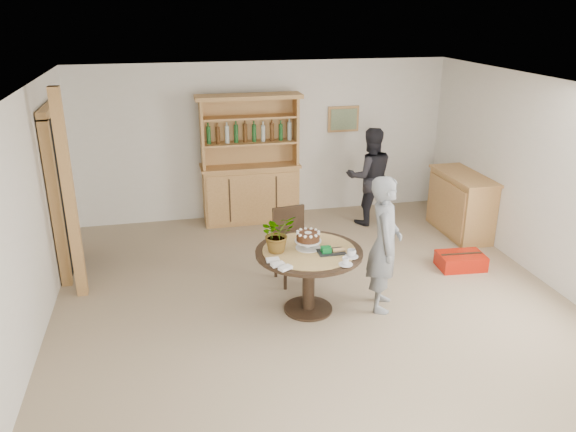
# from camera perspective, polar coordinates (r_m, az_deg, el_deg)

# --- Properties ---
(ground) EXTENTS (7.00, 7.00, 0.00)m
(ground) POSITION_cam_1_polar(r_m,az_deg,el_deg) (6.43, 3.54, -10.41)
(ground) COLOR tan
(ground) RESTS_ON ground
(room_shell) EXTENTS (6.04, 7.04, 2.52)m
(room_shell) POSITION_cam_1_polar(r_m,az_deg,el_deg) (5.73, 3.93, 4.70)
(room_shell) COLOR white
(room_shell) RESTS_ON ground
(doorway) EXTENTS (0.13, 1.10, 2.18)m
(doorway) POSITION_cam_1_polar(r_m,az_deg,el_deg) (7.72, -22.14, 2.53)
(doorway) COLOR black
(doorway) RESTS_ON ground
(pine_post) EXTENTS (0.12, 0.12, 2.50)m
(pine_post) POSITION_cam_1_polar(r_m,az_deg,el_deg) (6.89, -21.34, 1.80)
(pine_post) COLOR tan
(pine_post) RESTS_ON ground
(hutch) EXTENTS (1.62, 0.54, 2.04)m
(hutch) POSITION_cam_1_polar(r_m,az_deg,el_deg) (9.00, -3.85, 3.71)
(hutch) COLOR tan
(hutch) RESTS_ON ground
(sideboard) EXTENTS (0.54, 1.26, 0.94)m
(sideboard) POSITION_cam_1_polar(r_m,az_deg,el_deg) (8.92, 17.17, 1.18)
(sideboard) COLOR tan
(sideboard) RESTS_ON ground
(dining_table) EXTENTS (1.20, 1.20, 0.76)m
(dining_table) POSITION_cam_1_polar(r_m,az_deg,el_deg) (6.31, 2.13, -4.74)
(dining_table) COLOR black
(dining_table) RESTS_ON ground
(dining_chair) EXTENTS (0.47, 0.47, 0.95)m
(dining_chair) POSITION_cam_1_polar(r_m,az_deg,el_deg) (7.07, 0.36, -2.43)
(dining_chair) COLOR black
(dining_chair) RESTS_ON ground
(birthday_cake) EXTENTS (0.30, 0.30, 0.20)m
(birthday_cake) POSITION_cam_1_polar(r_m,az_deg,el_deg) (6.24, 2.05, -2.24)
(birthday_cake) COLOR white
(birthday_cake) RESTS_ON dining_table
(flower_vase) EXTENTS (0.47, 0.44, 0.42)m
(flower_vase) POSITION_cam_1_polar(r_m,az_deg,el_deg) (6.14, -1.11, -1.77)
(flower_vase) COLOR #3F7233
(flower_vase) RESTS_ON dining_table
(gift_tray) EXTENTS (0.30, 0.20, 0.08)m
(gift_tray) POSITION_cam_1_polar(r_m,az_deg,el_deg) (6.18, 4.37, -3.51)
(gift_tray) COLOR black
(gift_tray) RESTS_ON dining_table
(coffee_cup_a) EXTENTS (0.15, 0.15, 0.09)m
(coffee_cup_a) POSITION_cam_1_polar(r_m,az_deg,el_deg) (6.10, 6.47, -3.82)
(coffee_cup_a) COLOR silver
(coffee_cup_a) RESTS_ON dining_table
(coffee_cup_b) EXTENTS (0.15, 0.15, 0.08)m
(coffee_cup_b) POSITION_cam_1_polar(r_m,az_deg,el_deg) (5.92, 5.88, -4.64)
(coffee_cup_b) COLOR silver
(coffee_cup_b) RESTS_ON dining_table
(napkins) EXTENTS (0.24, 0.33, 0.03)m
(napkins) POSITION_cam_1_polar(r_m,az_deg,el_deg) (5.88, -0.96, -4.90)
(napkins) COLOR white
(napkins) RESTS_ON dining_table
(teen_boy) EXTENTS (0.56, 0.68, 1.59)m
(teen_boy) POSITION_cam_1_polar(r_m,az_deg,el_deg) (6.40, 9.77, -2.82)
(teen_boy) COLOR slate
(teen_boy) RESTS_ON ground
(adult_person) EXTENTS (0.79, 0.63, 1.55)m
(adult_person) POSITION_cam_1_polar(r_m,az_deg,el_deg) (8.93, 8.30, 3.99)
(adult_person) COLOR black
(adult_person) RESTS_ON ground
(red_suitcase) EXTENTS (0.63, 0.44, 0.21)m
(red_suitcase) POSITION_cam_1_polar(r_m,az_deg,el_deg) (7.87, 17.14, -4.37)
(red_suitcase) COLOR #BA1809
(red_suitcase) RESTS_ON ground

